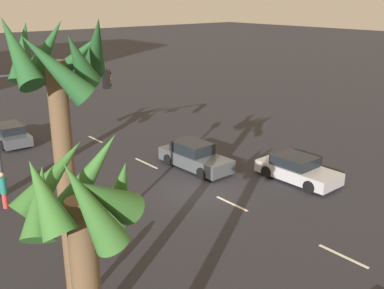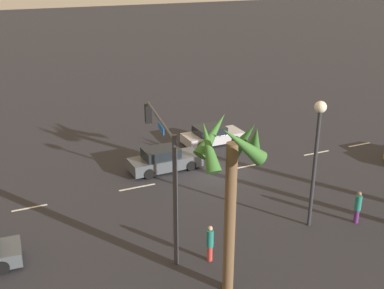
{
  "view_description": "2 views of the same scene",
  "coord_description": "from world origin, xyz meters",
  "views": [
    {
      "loc": [
        -15.49,
        13.64,
        9.12
      ],
      "look_at": [
        1.41,
        -0.55,
        1.88
      ],
      "focal_mm": 42.38,
      "sensor_mm": 36.0,
      "label": 1
    },
    {
      "loc": [
        12.14,
        24.0,
        12.38
      ],
      "look_at": [
        1.28,
        -0.19,
        2.03
      ],
      "focal_mm": 44.88,
      "sensor_mm": 36.0,
      "label": 2
    }
  ],
  "objects": [
    {
      "name": "ground_plane",
      "position": [
        0.0,
        0.0,
        0.0
      ],
      "size": [
        220.0,
        220.0,
        0.0
      ],
      "primitive_type": "plane",
      "color": "#28282D"
    },
    {
      "name": "lane_stripe_2",
      "position": [
        -7.91,
        0.0,
        0.01
      ],
      "size": [
        2.06,
        0.14,
        0.01
      ],
      "primitive_type": "cube",
      "color": "silver",
      "rests_on": "ground_plane"
    },
    {
      "name": "pedestrian_1",
      "position": [
        4.17,
        8.14,
        0.92
      ],
      "size": [
        0.4,
        0.4,
        1.72
      ],
      "color": "#BF3833",
      "rests_on": "ground_plane"
    },
    {
      "name": "palm_tree_0",
      "position": [
        -5.73,
        9.41,
        6.6
      ],
      "size": [
        2.83,
        2.72,
        8.9
      ],
      "color": "brown",
      "rests_on": "ground_plane"
    },
    {
      "name": "car_0",
      "position": [
        -2.25,
        -4.58,
        0.6
      ],
      "size": [
        4.33,
        2.02,
        1.29
      ],
      "color": "#B7B7BC",
      "rests_on": "ground_plane"
    },
    {
      "name": "streetlamp",
      "position": [
        -1.62,
        7.48,
        4.45
      ],
      "size": [
        0.56,
        0.56,
        6.39
      ],
      "color": "#2D2D33",
      "rests_on": "ground_plane"
    },
    {
      "name": "car_2",
      "position": [
        2.51,
        -1.67,
        0.67
      ],
      "size": [
        4.54,
        1.91,
        1.46
      ],
      "color": "#474C51",
      "rests_on": "ground_plane"
    },
    {
      "name": "lane_stripe_3",
      "position": [
        -2.11,
        0.0,
        0.01
      ],
      "size": [
        1.99,
        0.14,
        0.01
      ],
      "primitive_type": "cube",
      "color": "silver",
      "rests_on": "ground_plane"
    },
    {
      "name": "traffic_signal",
      "position": [
        5.29,
        5.72,
        4.1
      ],
      "size": [
        1.09,
        5.83,
        5.95
      ],
      "color": "#38383D",
      "rests_on": "ground_plane"
    },
    {
      "name": "car_3",
      "position": [
        13.79,
        4.59,
        0.6
      ],
      "size": [
        4.52,
        2.0,
        1.28
      ],
      "color": "#474C51",
      "rests_on": "ground_plane"
    },
    {
      "name": "palm_tree_2",
      "position": [
        -9.16,
        10.72,
        5.14
      ],
      "size": [
        2.51,
        2.38,
        7.05
      ],
      "color": "brown",
      "rests_on": "ground_plane"
    },
    {
      "name": "pedestrian_0",
      "position": [
        -3.93,
        8.24,
        0.91
      ],
      "size": [
        0.45,
        0.45,
        1.71
      ],
      "color": "#59266B",
      "rests_on": "ground_plane"
    },
    {
      "name": "lane_stripe_5",
      "position": [
        10.81,
        0.0,
        0.01
      ],
      "size": [
        1.83,
        0.14,
        0.01
      ],
      "primitive_type": "cube",
      "color": "silver",
      "rests_on": "ground_plane"
    },
    {
      "name": "lane_stripe_4",
      "position": [
        4.83,
        0.0,
        0.01
      ],
      "size": [
        2.17,
        0.14,
        0.01
      ],
      "primitive_type": "cube",
      "color": "silver",
      "rests_on": "ground_plane"
    }
  ]
}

